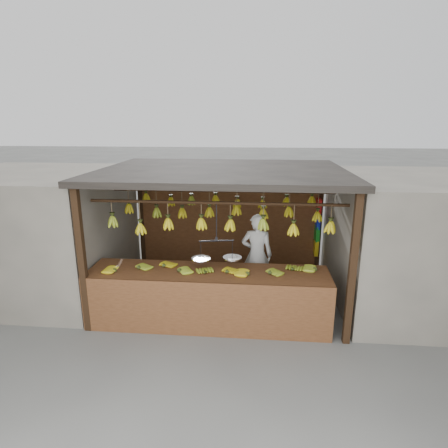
# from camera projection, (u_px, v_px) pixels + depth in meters

# --- Properties ---
(ground) EXTENTS (80.00, 80.00, 0.00)m
(ground) POSITION_uv_depth(u_px,v_px,m) (223.00, 293.00, 7.25)
(ground) COLOR #5B5B57
(stall) EXTENTS (4.30, 3.30, 2.40)m
(stall) POSITION_uv_depth(u_px,v_px,m) (224.00, 189.00, 7.03)
(stall) COLOR black
(stall) RESTS_ON ground
(neighbor_left) EXTENTS (3.00, 3.00, 2.30)m
(neighbor_left) POSITION_uv_depth(u_px,v_px,m) (38.00, 231.00, 7.25)
(neighbor_left) COLOR slate
(neighbor_left) RESTS_ON ground
(neighbor_right) EXTENTS (3.00, 3.00, 2.30)m
(neighbor_right) POSITION_uv_depth(u_px,v_px,m) (424.00, 242.00, 6.63)
(neighbor_right) COLOR slate
(neighbor_right) RESTS_ON ground
(counter) EXTENTS (3.86, 0.88, 0.96)m
(counter) POSITION_uv_depth(u_px,v_px,m) (207.00, 285.00, 5.88)
(counter) COLOR brown
(counter) RESTS_ON ground
(hanging_bananas) EXTENTS (3.63, 2.22, 0.39)m
(hanging_bananas) POSITION_uv_depth(u_px,v_px,m) (222.00, 212.00, 6.80)
(hanging_bananas) COLOR #92A523
(hanging_bananas) RESTS_ON ground
(balance_scale) EXTENTS (0.79, 0.39, 0.93)m
(balance_scale) POSITION_uv_depth(u_px,v_px,m) (217.00, 256.00, 5.98)
(balance_scale) COLOR black
(balance_scale) RESTS_ON ground
(vendor) EXTENTS (0.61, 0.43, 1.59)m
(vendor) POSITION_uv_depth(u_px,v_px,m) (257.00, 255.00, 6.97)
(vendor) COLOR white
(vendor) RESTS_ON ground
(bag_bundles) EXTENTS (0.08, 0.26, 1.26)m
(bag_bundles) POSITION_uv_depth(u_px,v_px,m) (317.00, 227.00, 8.11)
(bag_bundles) COLOR red
(bag_bundles) RESTS_ON ground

